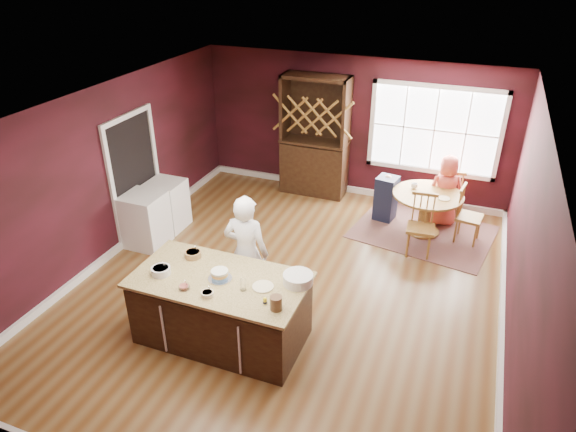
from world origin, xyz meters
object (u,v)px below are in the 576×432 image
(chair_north, at_px, (450,192))
(layer_cake, at_px, (220,275))
(dryer, at_px, (167,205))
(baker, at_px, (246,253))
(kitchen_island, at_px, (222,310))
(toddler, at_px, (389,176))
(washer, at_px, (145,220))
(chair_east, at_px, (470,215))
(high_chair, at_px, (386,197))
(seated_woman, at_px, (446,191))
(hutch, at_px, (315,137))
(chair_south, at_px, (421,226))
(dining_table, at_px, (427,205))

(chair_north, bearing_deg, layer_cake, 52.47)
(layer_cake, bearing_deg, dryer, 135.24)
(baker, relative_size, chair_north, 1.72)
(kitchen_island, bearing_deg, toddler, 72.41)
(washer, relative_size, dryer, 1.04)
(baker, distance_m, washer, 2.46)
(chair_east, distance_m, toddler, 1.55)
(chair_north, bearing_deg, high_chair, 15.59)
(seated_woman, height_order, high_chair, seated_woman)
(layer_cake, distance_m, chair_north, 5.04)
(chair_north, height_order, high_chair, chair_north)
(layer_cake, distance_m, toddler, 4.22)
(toddler, height_order, hutch, hutch)
(chair_east, distance_m, high_chair, 1.49)
(kitchen_island, relative_size, dryer, 2.46)
(hutch, bearing_deg, layer_cake, -86.02)
(high_chair, relative_size, washer, 0.95)
(chair_south, bearing_deg, kitchen_island, -129.11)
(layer_cake, xyz_separation_m, washer, (-2.27, 1.61, -0.52))
(dryer, bearing_deg, washer, -90.00)
(seated_woman, height_order, toddler, seated_woman)
(high_chair, distance_m, hutch, 1.86)
(dining_table, bearing_deg, washer, -154.23)
(seated_woman, height_order, hutch, hutch)
(toddler, bearing_deg, chair_south, -54.66)
(chair_east, height_order, toddler, chair_east)
(hutch, relative_size, dryer, 2.70)
(high_chair, bearing_deg, chair_north, 35.23)
(kitchen_island, xyz_separation_m, chair_north, (2.35, 4.43, 0.05))
(chair_north, bearing_deg, baker, 47.92)
(kitchen_island, xyz_separation_m, toddler, (1.27, 4.02, 0.37))
(chair_east, bearing_deg, dining_table, 95.53)
(high_chair, height_order, toddler, toddler)
(kitchen_island, bearing_deg, dryer, 135.10)
(baker, relative_size, seated_woman, 1.30)
(hutch, bearing_deg, washer, -123.58)
(baker, distance_m, chair_south, 3.01)
(layer_cake, distance_m, dryer, 3.24)
(kitchen_island, xyz_separation_m, baker, (0.02, 0.74, 0.41))
(dining_table, height_order, baker, baker)
(high_chair, bearing_deg, seated_woman, 21.22)
(toddler, bearing_deg, layer_cake, -107.37)
(baker, xyz_separation_m, toddler, (1.26, 3.28, -0.04))
(dining_table, relative_size, high_chair, 1.37)
(toddler, bearing_deg, dining_table, -25.02)
(kitchen_island, xyz_separation_m, seated_woman, (2.28, 4.12, 0.21))
(kitchen_island, distance_m, baker, 0.84)
(layer_cake, bearing_deg, chair_south, 55.55)
(chair_north, relative_size, washer, 1.08)
(chair_north, bearing_deg, chair_south, 68.33)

